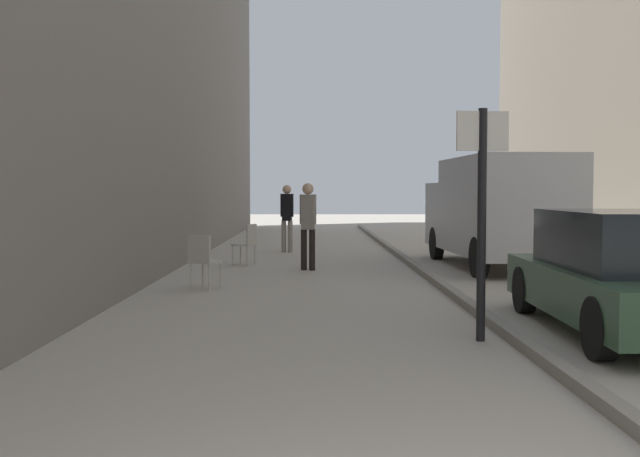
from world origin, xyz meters
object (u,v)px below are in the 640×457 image
(pedestrian_mid_block, at_px, (308,220))
(pedestrian_main_foreground, at_px, (287,214))
(street_sign_post, at_px, (482,204))
(cafe_chair_by_doorway, at_px, (203,258))
(delivery_van, at_px, (497,209))
(cafe_chair_near_window, at_px, (247,241))
(parked_car, at_px, (626,273))

(pedestrian_mid_block, bearing_deg, pedestrian_main_foreground, 115.98)
(pedestrian_main_foreground, bearing_deg, street_sign_post, -66.27)
(pedestrian_main_foreground, distance_m, cafe_chair_by_doorway, 7.77)
(pedestrian_main_foreground, height_order, delivery_van, delivery_van)
(delivery_van, height_order, cafe_chair_near_window, delivery_van)
(delivery_van, height_order, parked_car, delivery_van)
(pedestrian_mid_block, distance_m, street_sign_post, 7.69)
(cafe_chair_near_window, bearing_deg, pedestrian_main_foreground, 10.64)
(pedestrian_main_foreground, xyz_separation_m, pedestrian_mid_block, (0.61, -4.62, -0.00))
(pedestrian_mid_block, relative_size, cafe_chair_near_window, 1.98)
(parked_car, relative_size, cafe_chair_by_doorway, 4.52)
(delivery_van, bearing_deg, parked_car, -95.38)
(cafe_chair_near_window, bearing_deg, delivery_van, -72.04)
(pedestrian_main_foreground, relative_size, cafe_chair_by_doorway, 1.99)
(pedestrian_main_foreground, relative_size, cafe_chair_near_window, 1.99)
(parked_car, bearing_deg, cafe_chair_by_doorway, 146.56)
(delivery_van, distance_m, street_sign_post, 8.28)
(pedestrian_mid_block, relative_size, delivery_van, 0.33)
(pedestrian_main_foreground, distance_m, pedestrian_mid_block, 4.66)
(street_sign_post, xyz_separation_m, cafe_chair_by_doorway, (-3.77, 4.37, -1.00))
(street_sign_post, height_order, cafe_chair_near_window, street_sign_post)
(cafe_chair_near_window, height_order, cafe_chair_by_doorway, same)
(delivery_van, relative_size, street_sign_post, 2.16)
(street_sign_post, relative_size, cafe_chair_by_doorway, 2.77)
(cafe_chair_by_doorway, bearing_deg, parked_car, -10.28)
(pedestrian_main_foreground, relative_size, street_sign_post, 0.72)
(cafe_chair_by_doorway, bearing_deg, pedestrian_main_foreground, 106.10)
(delivery_van, xyz_separation_m, parked_car, (-0.39, -7.54, -0.58))
(parked_car, distance_m, cafe_chair_by_doorway, 6.84)
(delivery_van, xyz_separation_m, cafe_chair_by_doorway, (-5.98, -3.60, -0.75))
(street_sign_post, xyz_separation_m, cafe_chair_near_window, (-3.38, 8.49, -1.00))
(cafe_chair_near_window, xyz_separation_m, cafe_chair_by_doorway, (-0.39, -4.12, 0.00))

